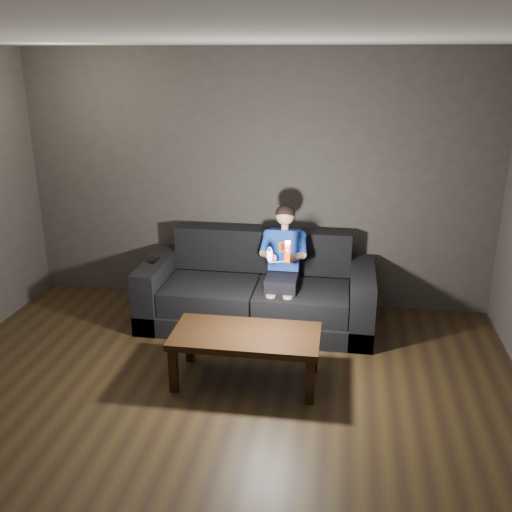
# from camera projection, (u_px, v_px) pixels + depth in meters

# --- Properties ---
(floor) EXTENTS (5.00, 5.00, 0.00)m
(floor) POSITION_uv_depth(u_px,v_px,m) (202.00, 435.00, 4.13)
(floor) COLOR black
(floor) RESTS_ON ground
(back_wall) EXTENTS (5.00, 0.04, 2.70)m
(back_wall) POSITION_uv_depth(u_px,v_px,m) (256.00, 181.00, 6.01)
(back_wall) COLOR #35322F
(back_wall) RESTS_ON ground
(ceiling) EXTENTS (5.00, 5.00, 0.02)m
(ceiling) POSITION_uv_depth(u_px,v_px,m) (187.00, 37.00, 3.23)
(ceiling) COLOR beige
(ceiling) RESTS_ON back_wall
(sofa) EXTENTS (2.32, 1.00, 0.90)m
(sofa) POSITION_uv_depth(u_px,v_px,m) (258.00, 295.00, 5.81)
(sofa) COLOR black
(sofa) RESTS_ON floor
(child) EXTENTS (0.45, 0.56, 1.12)m
(child) POSITION_uv_depth(u_px,v_px,m) (283.00, 257.00, 5.56)
(child) COLOR black
(child) RESTS_ON sofa
(wii_remote_red) EXTENTS (0.05, 0.07, 0.20)m
(wii_remote_red) POSITION_uv_depth(u_px,v_px,m) (288.00, 251.00, 5.07)
(wii_remote_red) COLOR #E83200
(wii_remote_red) RESTS_ON child
(nunchuk_white) EXTENTS (0.08, 0.10, 0.15)m
(nunchuk_white) POSITION_uv_depth(u_px,v_px,m) (270.00, 255.00, 5.12)
(nunchuk_white) COLOR white
(nunchuk_white) RESTS_ON child
(wii_remote_black) EXTENTS (0.05, 0.16, 0.03)m
(wii_remote_black) POSITION_uv_depth(u_px,v_px,m) (155.00, 260.00, 5.77)
(wii_remote_black) COLOR black
(wii_remote_black) RESTS_ON sofa
(coffee_table) EXTENTS (1.22, 0.62, 0.44)m
(coffee_table) POSITION_uv_depth(u_px,v_px,m) (246.00, 340.00, 4.71)
(coffee_table) COLOR black
(coffee_table) RESTS_ON floor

